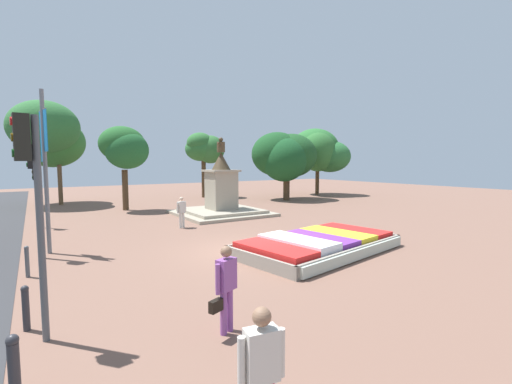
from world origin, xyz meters
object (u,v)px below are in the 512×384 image
pedestrian_near_planter (182,210)px  banner_pole (45,165)px  kerb_bollard_south (14,364)px  traffic_light_near_crossing (31,187)px  kerb_bollard_mid_a (26,307)px  kerb_bollard_mid_b (27,261)px  flower_planter (319,244)px  traffic_light_far_corner (38,184)px  statue_monument (221,198)px  traffic_light_mid_block (36,180)px  pedestrian_with_handbag (226,284)px  pedestrian_crossing_plaza (262,369)px

pedestrian_near_planter → banner_pole: bearing=-160.7°
kerb_bollard_south → banner_pole: bearing=85.2°
traffic_light_near_crossing → pedestrian_near_planter: bearing=55.8°
kerb_bollard_mid_a → kerb_bollard_south: bearing=-92.9°
kerb_bollard_south → kerb_bollard_mid_b: 5.87m
kerb_bollard_south → kerb_bollard_mid_b: bearing=89.1°
traffic_light_near_crossing → kerb_bollard_mid_b: 4.97m
flower_planter → kerb_bollard_mid_a: kerb_bollard_mid_a is taller
flower_planter → traffic_light_far_corner: 13.92m
statue_monument → kerb_bollard_south: (-10.16, -13.38, -0.59)m
traffic_light_mid_block → traffic_light_far_corner: 6.45m
flower_planter → pedestrian_near_planter: 7.58m
traffic_light_mid_block → pedestrian_with_handbag: (2.87, -7.92, -1.73)m
statue_monument → traffic_light_mid_block: size_ratio=1.38×
pedestrian_crossing_plaza → kerb_bollard_south: 3.57m
traffic_light_near_crossing → flower_planter: bearing=12.5°
pedestrian_crossing_plaza → kerb_bollard_mid_b: (-2.28, 8.49, -0.49)m
traffic_light_mid_block → pedestrian_with_handbag: 8.60m
statue_monument → kerb_bollard_mid_b: (-10.06, -7.51, -0.58)m
traffic_light_mid_block → banner_pole: banner_pole is taller
pedestrian_near_planter → kerb_bollard_mid_a: size_ratio=1.73×
pedestrian_with_handbag → pedestrian_near_planter: pedestrian_with_handbag is taller
flower_planter → traffic_light_far_corner: traffic_light_far_corner is taller
flower_planter → statue_monument: bearing=83.3°
banner_pole → traffic_light_mid_block: bearing=-114.5°
pedestrian_with_handbag → kerb_bollard_mid_b: bearing=118.5°
traffic_light_mid_block → traffic_light_far_corner: size_ratio=1.20×
flower_planter → pedestrian_with_handbag: pedestrian_with_handbag is taller
pedestrian_near_planter → pedestrian_with_handbag: bearing=-106.6°
kerb_bollard_mid_b → statue_monument: bearing=36.7°
flower_planter → kerb_bollard_mid_a: size_ratio=7.39×
kerb_bollard_mid_b → traffic_light_near_crossing: bearing=-87.1°
traffic_light_far_corner → banner_pole: (0.18, -5.79, 0.93)m
statue_monument → kerb_bollard_south: statue_monument is taller
traffic_light_near_crossing → kerb_bollard_south: size_ratio=4.57×
pedestrian_with_handbag → traffic_light_far_corner: bearing=100.9°
traffic_light_far_corner → kerb_bollard_mid_b: (-0.45, -8.45, -1.75)m
flower_planter → pedestrian_crossing_plaza: 8.99m
banner_pole → kerb_bollard_mid_a: 6.94m
kerb_bollard_mid_b → banner_pole: bearing=76.7°
traffic_light_far_corner → pedestrian_near_planter: (5.92, -3.78, -1.33)m
banner_pole → kerb_bollard_mid_a: size_ratio=6.45×
pedestrian_with_handbag → kerb_bollard_south: (-3.30, 0.04, -0.48)m
pedestrian_near_planter → pedestrian_crossing_plaza: (-4.09, -13.16, 0.08)m
pedestrian_with_handbag → kerb_bollard_south: pedestrian_with_handbag is taller
traffic_light_far_corner → banner_pole: bearing=-88.2°
traffic_light_mid_block → kerb_bollard_south: bearing=-93.1°
kerb_bollard_south → kerb_bollard_mid_a: (0.11, 2.16, -0.00)m
traffic_light_mid_block → pedestrian_crossing_plaza: size_ratio=2.30×
statue_monument → pedestrian_with_handbag: statue_monument is taller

